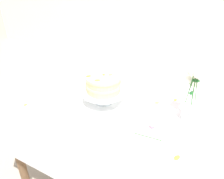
# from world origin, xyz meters

# --- Properties ---
(ground_plane) EXTENTS (12.00, 12.00, 0.00)m
(ground_plane) POSITION_xyz_m (0.00, 0.00, 0.00)
(ground_plane) COLOR #9E9384
(dining_table) EXTENTS (1.40, 1.00, 0.74)m
(dining_table) POSITION_xyz_m (0.00, -0.02, 0.65)
(dining_table) COLOR white
(dining_table) RESTS_ON ground
(linen_napkin) EXTENTS (0.37, 0.37, 0.00)m
(linen_napkin) POSITION_xyz_m (-0.10, -0.01, 0.74)
(linen_napkin) COLOR white
(linen_napkin) RESTS_ON dining_table
(cake_stand) EXTENTS (0.29, 0.29, 0.10)m
(cake_stand) POSITION_xyz_m (-0.10, -0.01, 0.82)
(cake_stand) COLOR silver
(cake_stand) RESTS_ON linen_napkin
(layer_cake) EXTENTS (0.23, 0.23, 0.12)m
(layer_cake) POSITION_xyz_m (-0.10, -0.01, 0.90)
(layer_cake) COLOR beige
(layer_cake) RESTS_ON cake_stand
(flower_vase) EXTENTS (0.11, 0.12, 0.36)m
(flower_vase) POSITION_xyz_m (0.43, 0.09, 0.90)
(flower_vase) COLOR silver
(flower_vase) RESTS_ON dining_table
(teacup) EXTENTS (0.12, 0.12, 0.06)m
(teacup) POSITION_xyz_m (-0.30, -0.28, 0.76)
(teacup) COLOR white
(teacup) RESTS_ON dining_table
(fallen_rose) EXTENTS (0.16, 0.12, 0.04)m
(fallen_rose) POSITION_xyz_m (0.28, -0.09, 0.76)
(fallen_rose) COLOR #2D6028
(fallen_rose) RESTS_ON dining_table
(loose_petal_0) EXTENTS (0.04, 0.04, 0.01)m
(loose_petal_0) POSITION_xyz_m (0.22, 0.16, 0.74)
(loose_petal_0) COLOR yellow
(loose_petal_0) RESTS_ON dining_table
(loose_petal_1) EXTENTS (0.03, 0.03, 0.01)m
(loose_petal_1) POSITION_xyz_m (-0.54, -0.29, 0.74)
(loose_petal_1) COLOR yellow
(loose_petal_1) RESTS_ON dining_table
(loose_petal_2) EXTENTS (0.03, 0.04, 0.00)m
(loose_petal_2) POSITION_xyz_m (0.31, 0.26, 0.74)
(loose_petal_2) COLOR yellow
(loose_petal_2) RESTS_ON dining_table
(loose_petal_3) EXTENTS (0.04, 0.05, 0.01)m
(loose_petal_3) POSITION_xyz_m (0.47, -0.24, 0.74)
(loose_petal_3) COLOR orange
(loose_petal_3) RESTS_ON dining_table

